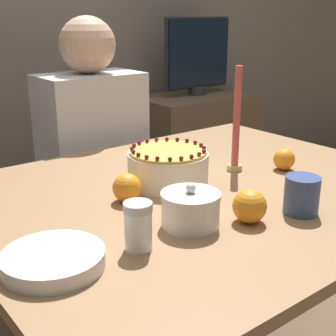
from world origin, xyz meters
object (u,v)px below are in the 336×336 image
cake (168,167)px  person_man_blue_shirt (95,184)px  sugar_bowl (190,209)px  tv_monitor (198,55)px  sugar_shaker (138,226)px  candle (236,128)px

cake → person_man_blue_shirt: person_man_blue_shirt is taller
sugar_bowl → tv_monitor: (1.18, 1.32, 0.19)m
cake → person_man_blue_shirt: bearing=80.6°
sugar_shaker → candle: bearing=24.4°
cake → person_man_blue_shirt: (0.10, 0.63, -0.26)m
sugar_bowl → tv_monitor: 1.78m
sugar_shaker → person_man_blue_shirt: 1.03m
tv_monitor → cake: bearing=-134.6°
candle → cake: bearing=171.0°
sugar_shaker → person_man_blue_shirt: size_ratio=0.09×
person_man_blue_shirt → sugar_bowl: bearing=74.9°
sugar_shaker → tv_monitor: size_ratio=0.22×
candle → person_man_blue_shirt: person_man_blue_shirt is taller
sugar_bowl → candle: 0.44m
candle → sugar_bowl: bearing=-149.3°
candle → person_man_blue_shirt: size_ratio=0.27×
sugar_shaker → candle: 0.59m
sugar_bowl → candle: bearing=30.7°
sugar_bowl → sugar_shaker: sugar_bowl is taller
sugar_shaker → sugar_bowl: bearing=6.8°
sugar_bowl → person_man_blue_shirt: size_ratio=0.12×
sugar_shaker → person_man_blue_shirt: person_man_blue_shirt is taller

